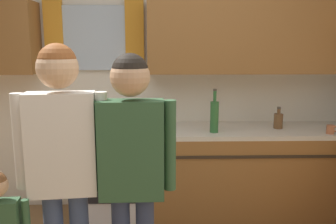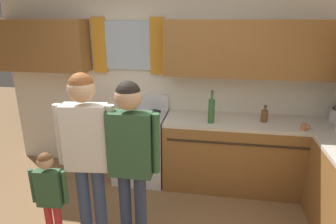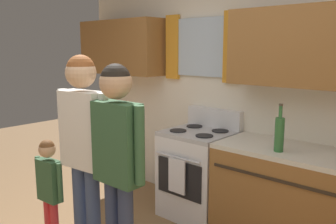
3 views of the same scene
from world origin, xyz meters
TOP-DOWN VIEW (x-y plane):
  - back_wall_unit at (0.05, 1.82)m, footprint 4.60×0.42m
  - stove_oven at (-0.33, 1.54)m, footprint 0.66×0.67m
  - bottle_wine_green at (0.58, 1.40)m, footprint 0.08×0.08m
  - adult_holding_child at (-0.46, 0.24)m, footprint 0.52×0.23m
  - adult_in_plaid at (-0.06, 0.24)m, footprint 0.51×0.22m
  - small_child at (-0.79, 0.12)m, footprint 0.34×0.14m

SIDE VIEW (x-z plane):
  - stove_oven at x=-0.33m, z-range -0.08..1.02m
  - small_child at x=-0.79m, z-range 0.13..1.14m
  - adult_in_plaid at x=-0.06m, z-range 0.21..1.84m
  - bottle_wine_green at x=0.58m, z-range 0.85..1.25m
  - adult_holding_child at x=-0.46m, z-range 0.22..1.90m
  - back_wall_unit at x=0.05m, z-range 0.17..2.77m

